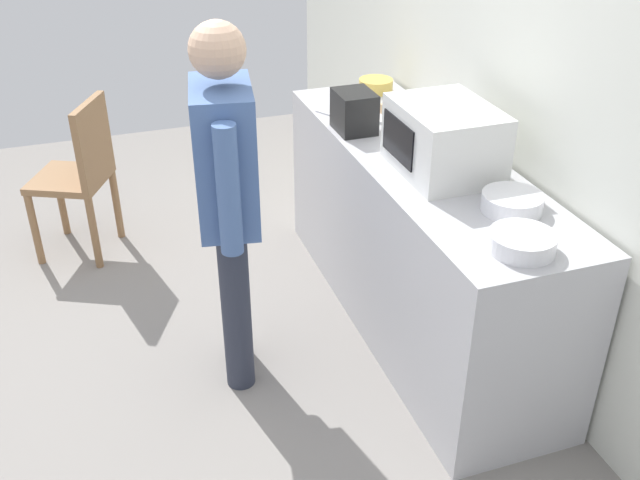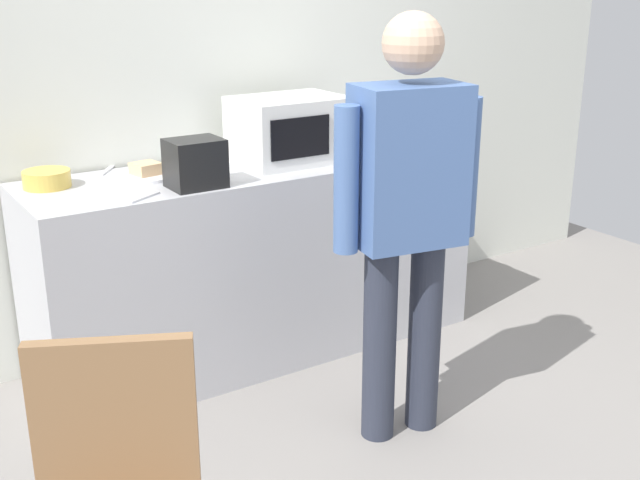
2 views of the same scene
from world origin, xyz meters
TOP-DOWN VIEW (x-y plane):
  - ground_plane at (0.00, 0.00)m, footprint 6.00×6.00m
  - back_wall at (-0.01, 1.60)m, footprint 5.40×0.13m
  - kitchen_counter at (0.07, 1.22)m, footprint 2.12×0.62m
  - microwave at (0.25, 1.22)m, footprint 0.50×0.39m
  - sandwich_plate at (-0.43, 1.29)m, footprint 0.27×0.27m
  - salad_bowl at (0.96, 1.18)m, footprint 0.24×0.24m
  - cereal_bowl at (-0.84, 1.36)m, footprint 0.19×0.19m
  - mixing_bowl at (0.68, 1.31)m, footprint 0.24×0.24m
  - toaster at (-0.32, 1.03)m, footprint 0.22×0.18m
  - fork_utensil at (-0.54, 1.49)m, footprint 0.12×0.15m
  - spoon_utensil at (-0.56, 0.98)m, footprint 0.16×0.10m
  - person_standing at (0.18, 0.27)m, footprint 0.58×0.31m
  - wooden_chair at (-1.17, -0.31)m, footprint 0.53×0.53m

SIDE VIEW (x-z plane):
  - ground_plane at x=0.00m, z-range 0.00..0.00m
  - kitchen_counter at x=0.07m, z-range 0.00..0.92m
  - wooden_chair at x=-1.17m, z-range 0.05..0.99m
  - fork_utensil at x=-0.54m, z-range 0.92..0.93m
  - spoon_utensil at x=-0.56m, z-range 0.92..0.93m
  - sandwich_plate at x=-0.43m, z-range 0.91..0.97m
  - person_standing at x=0.18m, z-range 0.14..1.78m
  - salad_bowl at x=0.96m, z-range 0.92..0.99m
  - cereal_bowl at x=-0.84m, z-range 0.92..0.99m
  - mixing_bowl at x=0.68m, z-range 0.92..0.99m
  - toaster at x=-0.32m, z-range 0.92..1.12m
  - microwave at x=0.25m, z-range 0.92..1.22m
  - back_wall at x=-0.01m, z-range 0.00..2.60m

